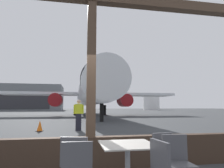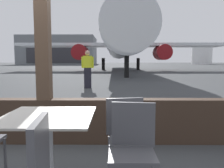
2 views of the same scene
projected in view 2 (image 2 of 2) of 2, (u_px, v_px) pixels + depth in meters
name	position (u px, v px, depth m)	size (l,w,h in m)	color
ground_plane	(108.00, 67.00, 43.40)	(220.00, 220.00, 0.00)	#383A3D
window_frame	(44.00, 53.00, 3.47)	(7.81, 0.24, 4.03)	#38281E
dining_table	(49.00, 148.00, 2.13)	(0.82, 0.82, 0.77)	#ADA89E
cafe_chair_aisle_right	(127.00, 132.00, 2.36)	(0.45, 0.45, 0.88)	#4C4C51
cafe_chair_side_extra	(132.00, 144.00, 2.04)	(0.43, 0.43, 0.90)	#4C4C51
airplane	(121.00, 42.00, 29.32)	(26.54, 32.56, 10.60)	silver
ground_crew_worker	(88.00, 69.00, 10.62)	(0.57, 0.22, 1.74)	black
traffic_cone	(44.00, 82.00, 10.78)	(0.36, 0.36, 0.59)	orange
distant_hangar	(59.00, 51.00, 80.72)	(25.06, 16.23, 9.52)	slate
fuel_storage_tank	(202.00, 55.00, 83.35)	(7.13, 7.13, 6.40)	white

